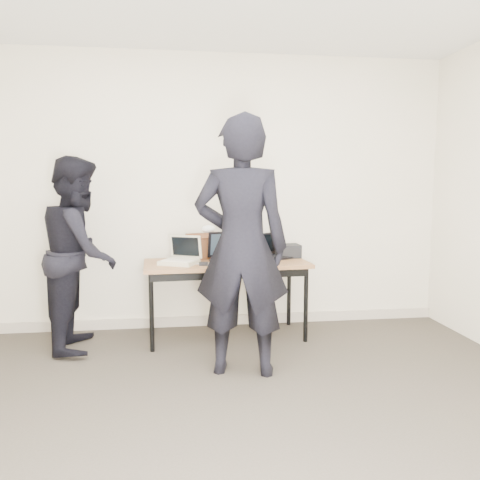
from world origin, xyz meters
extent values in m
cube|color=#3F382F|center=(0.00, 0.00, -0.03)|extent=(4.50, 4.50, 0.05)
cube|color=beige|center=(0.00, 2.27, 1.35)|extent=(4.50, 0.05, 2.70)
cube|color=brown|center=(0.00, 1.85, 0.70)|extent=(1.53, 0.74, 0.03)
cylinder|color=black|center=(-0.67, 1.55, 0.34)|extent=(0.04, 0.04, 0.68)
cylinder|color=black|center=(0.71, 1.62, 0.34)|extent=(0.04, 0.04, 0.68)
cylinder|color=black|center=(-0.70, 2.07, 0.34)|extent=(0.04, 0.04, 0.68)
cylinder|color=black|center=(0.68, 2.15, 0.34)|extent=(0.04, 0.04, 0.68)
cube|color=black|center=(0.02, 1.57, 0.64)|extent=(1.40, 0.10, 0.06)
cube|color=beige|center=(-0.43, 1.77, 0.74)|extent=(0.39, 0.36, 0.04)
cube|color=#F2E7CE|center=(-0.45, 1.74, 0.76)|extent=(0.29, 0.24, 0.01)
cube|color=beige|center=(-0.37, 1.90, 0.86)|extent=(0.30, 0.18, 0.21)
cube|color=black|center=(-0.37, 1.89, 0.86)|extent=(0.25, 0.15, 0.17)
cube|color=beige|center=(-0.38, 1.88, 0.76)|extent=(0.26, 0.14, 0.02)
cube|color=black|center=(0.04, 1.81, 0.73)|extent=(0.38, 0.31, 0.02)
cube|color=black|center=(0.04, 1.78, 0.75)|extent=(0.30, 0.18, 0.01)
cube|color=black|center=(0.02, 1.97, 0.87)|extent=(0.36, 0.13, 0.25)
cube|color=#26333F|center=(0.02, 1.96, 0.87)|extent=(0.31, 0.10, 0.20)
cube|color=black|center=(0.02, 1.94, 0.74)|extent=(0.31, 0.06, 0.02)
cube|color=black|center=(0.51, 1.98, 0.73)|extent=(0.40, 0.37, 0.02)
cube|color=black|center=(0.52, 1.96, 0.74)|extent=(0.30, 0.25, 0.01)
cube|color=black|center=(0.43, 2.11, 0.85)|extent=(0.32, 0.24, 0.22)
cube|color=black|center=(0.43, 2.11, 0.85)|extent=(0.27, 0.20, 0.18)
cube|color=black|center=(0.45, 2.08, 0.74)|extent=(0.26, 0.17, 0.02)
cube|color=brown|center=(-0.18, 2.07, 0.84)|extent=(0.38, 0.21, 0.24)
cube|color=brown|center=(-0.17, 2.01, 0.94)|extent=(0.37, 0.13, 0.07)
cube|color=brown|center=(-0.02, 2.09, 0.82)|extent=(0.03, 0.10, 0.02)
ellipsoid|color=white|center=(-0.15, 2.07, 1.00)|extent=(0.15, 0.12, 0.08)
cube|color=black|center=(0.63, 2.03, 0.78)|extent=(0.23, 0.20, 0.13)
cube|color=black|center=(-0.22, 1.67, 0.73)|extent=(0.08, 0.05, 0.03)
cube|color=silver|center=(-0.23, 1.75, 0.72)|extent=(0.26, 0.12, 0.01)
cube|color=black|center=(0.30, 1.80, 0.72)|extent=(0.29, 0.18, 0.01)
cube|color=silver|center=(-0.01, 1.73, 0.72)|extent=(0.19, 0.17, 0.01)
cube|color=black|center=(-0.42, 1.88, 0.72)|extent=(0.24, 0.25, 0.01)
imported|color=black|center=(0.03, 1.01, 0.97)|extent=(0.79, 0.60, 1.94)
imported|color=black|center=(-1.29, 1.77, 0.84)|extent=(0.67, 0.84, 1.67)
cube|color=#BAAD9A|center=(0.00, 2.23, 0.05)|extent=(4.50, 0.03, 0.10)
camera|label=1|loc=(-0.43, -2.41, 1.43)|focal=35.00mm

